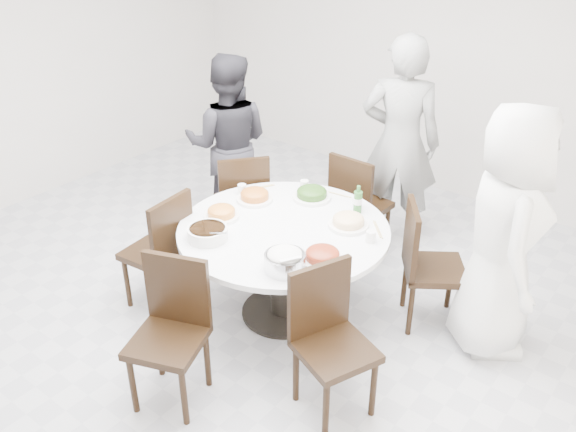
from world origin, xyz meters
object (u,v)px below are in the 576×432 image
Objects in this scene: rice_bowl at (285,262)px; beverage_bottle at (358,199)px; chair_s at (167,339)px; diner_right at (504,234)px; chair_n at (362,203)px; chair_nw at (242,201)px; dining_table at (284,272)px; diner_middle at (400,143)px; chair_ne at (435,267)px; chair_se at (336,348)px; diner_left at (228,144)px; soup_bowl at (208,233)px; chair_sw at (156,250)px.

beverage_bottle reaches higher than rice_bowl.
chair_s is 2.24m from diner_right.
chair_n is 1.00× the size of chair_nw.
diner_middle reaches higher than dining_table.
dining_table is 5.77× the size of rice_bowl.
rice_bowl reaches higher than dining_table.
chair_se is at bearing 141.04° from chair_ne.
beverage_bottle is (-0.05, 0.93, 0.05)m from rice_bowl.
chair_s is 2.30m from diner_left.
diner_right reaches higher than soup_bowl.
chair_ne is at bearing 40.69° from soup_bowl.
dining_table is at bearing 129.33° from rice_bowl.
chair_se is 2.23m from diner_middle.
chair_ne is at bearing 40.73° from chair_s.
beverage_bottle is at bearing 49.03° from chair_se.
diner_middle reaches higher than chair_sw.
chair_se is at bearing -33.58° from dining_table.
soup_bowl is 1.13m from beverage_bottle.
diner_left reaches higher than rice_bowl.
chair_se reaches higher than soup_bowl.
chair_nw is 2.00m from chair_se.
chair_sw is 2.47m from diner_right.
dining_table is 1.58× the size of chair_n.
beverage_bottle reaches higher than chair_ne.
chair_se is at bearing -15.71° from rice_bowl.
rice_bowl is (-0.49, 0.14, 0.33)m from chair_se.
chair_nw is (-1.77, -0.09, 0.00)m from chair_ne.
diner_right reaches higher than chair_ne.
chair_s is 1.70m from beverage_bottle.
chair_nw and chair_sw have the same top height.
chair_nw is at bearing 149.69° from dining_table.
chair_n is 1.88m from chair_se.
chair_ne is at bearing 109.98° from diner_middle.
chair_s is (0.02, -2.23, 0.00)m from chair_n.
dining_table is 1.58× the size of chair_ne.
dining_table is 0.85× the size of diner_right.
chair_ne is at bearing 33.72° from dining_table.
chair_n is 1.49m from diner_right.
chair_nw is 0.51× the size of diner_middle.
chair_s is 0.58× the size of diner_left.
chair_sw and chair_se have the same top height.
diner_middle reaches higher than beverage_bottle.
dining_table is at bearing 113.97° from chair_sw.
chair_n is at bearing 39.43° from diner_right.
dining_table is 0.69m from rice_bowl.
chair_sw is at bearing 65.03° from chair_n.
diner_right is 8.22× the size of beverage_bottle.
chair_ne reaches higher than soup_bowl.
soup_bowl is at bearing 92.07° from diner_right.
rice_bowl is 0.94× the size of soup_bowl.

